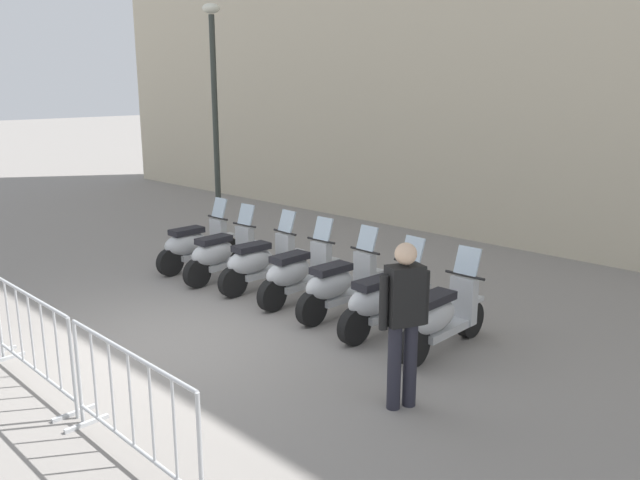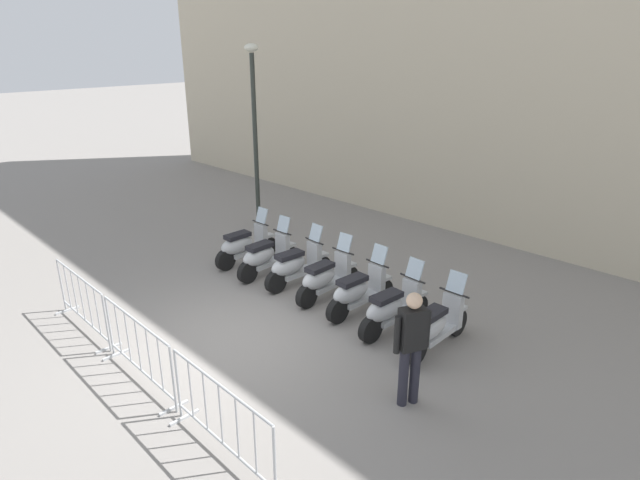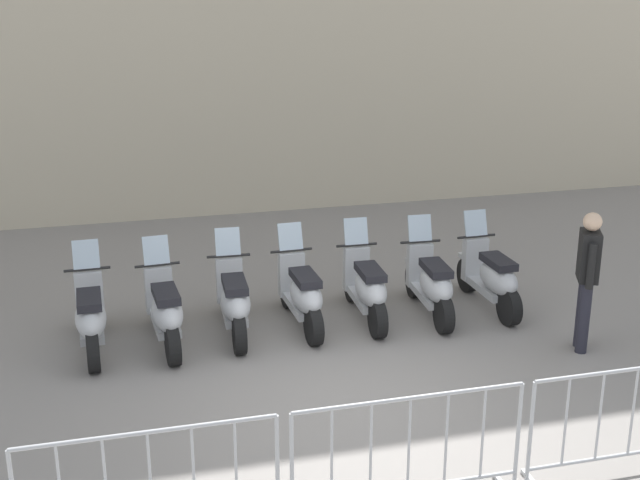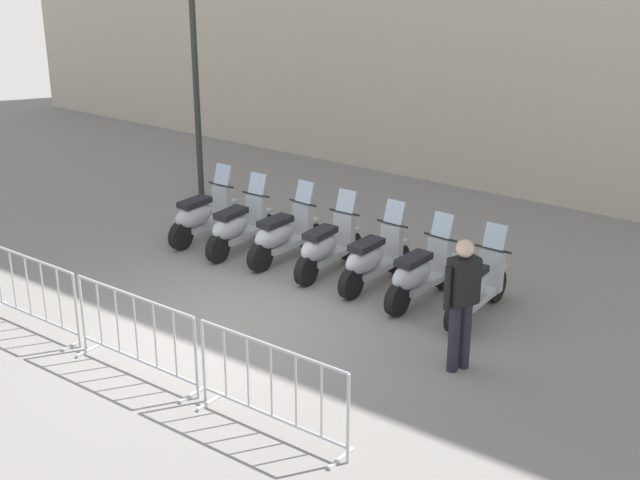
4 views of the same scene
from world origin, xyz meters
TOP-DOWN VIEW (x-y plane):
  - ground_plane at (0.00, 0.00)m, footprint 120.00×120.00m
  - motorcycle_0 at (-2.26, 2.45)m, footprint 0.61×1.72m
  - motorcycle_1 at (-1.41, 2.27)m, footprint 0.56×1.73m
  - motorcycle_2 at (-0.54, 2.25)m, footprint 0.68×1.71m
  - motorcycle_3 at (0.33, 2.13)m, footprint 0.59×1.72m
  - motorcycle_4 at (1.19, 2.00)m, footprint 0.66×1.72m
  - motorcycle_5 at (2.03, 1.79)m, footprint 0.69×1.71m
  - motorcycle_6 at (2.90, 1.68)m, footprint 0.61×1.72m
  - barrier_segment_0 at (-2.39, -1.43)m, footprint 2.04×0.72m
  - barrier_segment_1 at (-0.27, -1.76)m, footprint 2.04×0.72m
  - barrier_segment_2 at (1.85, -2.08)m, footprint 2.04×0.72m
  - street_lamp at (-3.79, 4.57)m, footprint 0.36×0.36m
  - officer_near_row_end at (3.20, 0.19)m, footprint 0.38×0.48m

SIDE VIEW (x-z plane):
  - ground_plane at x=0.00m, z-range 0.00..0.00m
  - motorcycle_0 at x=-2.26m, z-range -0.16..1.07m
  - motorcycle_1 at x=-1.41m, z-range -0.16..1.07m
  - motorcycle_2 at x=-0.54m, z-range -0.16..1.07m
  - motorcycle_3 at x=0.33m, z-range -0.16..1.07m
  - motorcycle_4 at x=1.19m, z-range -0.16..1.07m
  - motorcycle_5 at x=2.03m, z-range -0.16..1.07m
  - motorcycle_6 at x=2.90m, z-range -0.16..1.07m
  - barrier_segment_0 at x=-2.39m, z-range -0.01..1.06m
  - barrier_segment_1 at x=-0.27m, z-range -0.01..1.06m
  - barrier_segment_2 at x=1.85m, z-range -0.01..1.06m
  - officer_near_row_end at x=3.20m, z-range 0.12..1.85m
  - street_lamp at x=-3.79m, z-range 0.57..5.44m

